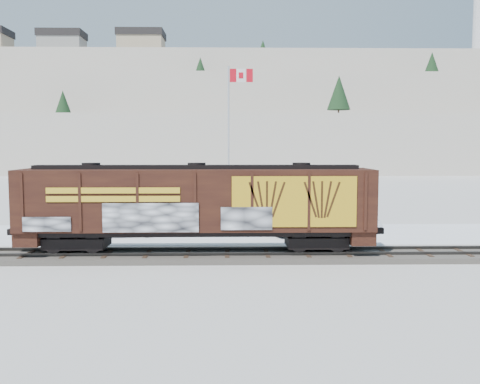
{
  "coord_description": "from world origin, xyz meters",
  "views": [
    {
      "loc": [
        -1.91,
        -26.74,
        5.65
      ],
      "look_at": [
        -1.29,
        3.0,
        3.11
      ],
      "focal_mm": 40.0,
      "sensor_mm": 36.0,
      "label": 1
    }
  ],
  "objects_px": {
    "car_silver": "(124,224)",
    "hopper_railcar": "(197,203)",
    "flagpole": "(230,164)",
    "car_white": "(342,221)",
    "car_dark": "(311,223)"
  },
  "relations": [
    {
      "from": "car_silver",
      "to": "car_white",
      "type": "xyz_separation_m",
      "value": [
        13.93,
        0.62,
        0.03
      ]
    },
    {
      "from": "flagpole",
      "to": "car_white",
      "type": "relative_size",
      "value": 2.41
    },
    {
      "from": "car_silver",
      "to": "hopper_railcar",
      "type": "bearing_deg",
      "value": -148.9
    },
    {
      "from": "car_silver",
      "to": "car_dark",
      "type": "height_order",
      "value": "car_silver"
    },
    {
      "from": "flagpole",
      "to": "car_white",
      "type": "height_order",
      "value": "flagpole"
    },
    {
      "from": "flagpole",
      "to": "car_dark",
      "type": "distance_m",
      "value": 9.66
    },
    {
      "from": "hopper_railcar",
      "to": "car_silver",
      "type": "xyz_separation_m",
      "value": [
        -4.99,
        6.65,
        -2.03
      ]
    },
    {
      "from": "car_silver",
      "to": "car_dark",
      "type": "relative_size",
      "value": 0.86
    },
    {
      "from": "car_silver",
      "to": "flagpole",
      "type": "bearing_deg",
      "value": -47.39
    },
    {
      "from": "flagpole",
      "to": "car_silver",
      "type": "xyz_separation_m",
      "value": [
        -6.69,
        -7.55,
        -3.54
      ]
    },
    {
      "from": "hopper_railcar",
      "to": "car_white",
      "type": "xyz_separation_m",
      "value": [
        8.93,
        7.26,
        -2.0
      ]
    },
    {
      "from": "flagpole",
      "to": "car_white",
      "type": "distance_m",
      "value": 10.62
    },
    {
      "from": "hopper_railcar",
      "to": "car_silver",
      "type": "height_order",
      "value": "hopper_railcar"
    },
    {
      "from": "flagpole",
      "to": "car_white",
      "type": "xyz_separation_m",
      "value": [
        7.23,
        -6.93,
        -3.51
      ]
    },
    {
      "from": "hopper_railcar",
      "to": "car_dark",
      "type": "height_order",
      "value": "hopper_railcar"
    }
  ]
}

